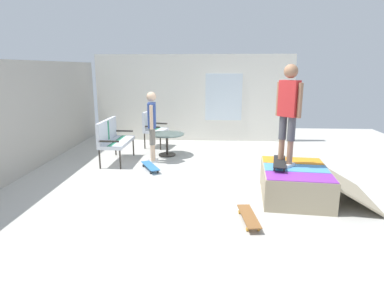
{
  "coord_description": "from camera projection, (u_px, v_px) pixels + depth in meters",
  "views": [
    {
      "loc": [
        -6.24,
        -0.03,
        2.23
      ],
      "look_at": [
        0.24,
        0.35,
        0.7
      ],
      "focal_mm": 30.51,
      "sensor_mm": 36.0,
      "label": 1
    }
  ],
  "objects": [
    {
      "name": "skateboard_spare",
      "position": [
        249.0,
        216.0,
        4.81
      ],
      "size": [
        0.82,
        0.29,
        0.1
      ],
      "color": "brown",
      "rests_on": "ground_plane"
    },
    {
      "name": "patio_chair_near_house",
      "position": [
        152.0,
        126.0,
        9.25
      ],
      "size": [
        0.72,
        0.67,
        1.02
      ],
      "color": "#2D2823",
      "rests_on": "ground_plane"
    },
    {
      "name": "skateboard_by_bench",
      "position": [
        150.0,
        166.0,
        7.26
      ],
      "size": [
        0.8,
        0.55,
        0.1
      ],
      "color": "#3372B2",
      "rests_on": "ground_plane"
    },
    {
      "name": "patio_bench",
      "position": [
        112.0,
        137.0,
        7.78
      ],
      "size": [
        1.26,
        0.57,
        1.02
      ],
      "color": "#2D2823",
      "rests_on": "ground_plane"
    },
    {
      "name": "skateboard_on_ramp",
      "position": [
        279.0,
        162.0,
        5.67
      ],
      "size": [
        0.82,
        0.35,
        0.1
      ],
      "color": "black",
      "rests_on": "skate_ramp"
    },
    {
      "name": "person_skater",
      "position": [
        288.0,
        108.0,
        5.53
      ],
      "size": [
        0.37,
        0.37,
        1.74
      ],
      "color": "silver",
      "rests_on": "skate_ramp"
    },
    {
      "name": "back_wall_cinderblock",
      "position": [
        10.0,
        121.0,
        6.54
      ],
      "size": [
        9.0,
        0.2,
        2.38
      ],
      "color": "#ADA89E",
      "rests_on": "ground_plane"
    },
    {
      "name": "patio_table",
      "position": [
        167.0,
        140.0,
        8.4
      ],
      "size": [
        0.9,
        0.9,
        0.57
      ],
      "color": "#2D2823",
      "rests_on": "ground_plane"
    },
    {
      "name": "skate_ramp",
      "position": [
        297.0,
        183.0,
        5.69
      ],
      "size": [
        1.58,
        1.94,
        0.54
      ],
      "color": "tan",
      "rests_on": "ground_plane"
    },
    {
      "name": "house_facade",
      "position": [
        194.0,
        98.0,
        10.0
      ],
      "size": [
        0.23,
        6.0,
        2.61
      ],
      "color": "white",
      "rests_on": "ground_plane"
    },
    {
      "name": "person_watching",
      "position": [
        152.0,
        122.0,
        7.68
      ],
      "size": [
        0.48,
        0.27,
        1.68
      ],
      "color": "silver",
      "rests_on": "ground_plane"
    },
    {
      "name": "ground_plane",
      "position": [
        209.0,
        183.0,
        6.59
      ],
      "size": [
        12.0,
        12.0,
        0.1
      ],
      "primitive_type": "cube",
      "color": "beige"
    }
  ]
}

